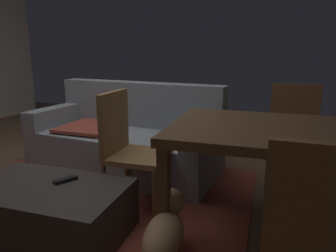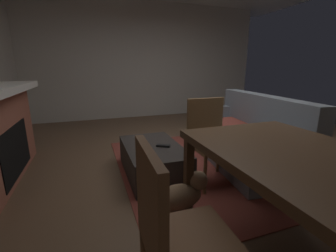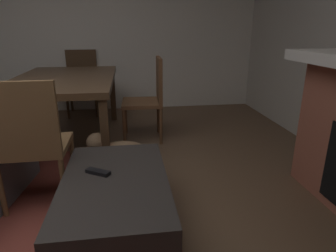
{
  "view_description": "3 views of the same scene",
  "coord_description": "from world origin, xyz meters",
  "px_view_note": "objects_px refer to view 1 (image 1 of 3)",
  "views": [
    {
      "loc": [
        1.54,
        -2.35,
        1.24
      ],
      "look_at": [
        0.91,
        -0.41,
        0.75
      ],
      "focal_mm": 33.85,
      "sensor_mm": 36.0,
      "label": 1
    },
    {
      "loc": [
        2.6,
        -1.42,
        1.25
      ],
      "look_at": [
        0.95,
        -0.83,
        0.8
      ],
      "focal_mm": 24.0,
      "sensor_mm": 36.0,
      "label": 2
    },
    {
      "loc": [
        -1.43,
        -0.85,
        1.23
      ],
      "look_at": [
        0.57,
        -1.14,
        0.55
      ],
      "focal_mm": 31.0,
      "sensor_mm": 36.0,
      "label": 3
    }
  ],
  "objects_px": {
    "dining_chair_north": "(294,129)",
    "small_dog": "(165,230)",
    "dining_table": "(304,140)",
    "dining_chair_west": "(127,144)",
    "dining_chair_south": "(320,234)",
    "ottoman_coffee_table": "(48,211)",
    "couch": "(127,140)",
    "tv_remote": "(65,180)"
  },
  "relations": [
    {
      "from": "dining_table",
      "to": "dining_chair_south",
      "type": "relative_size",
      "value": 1.88
    },
    {
      "from": "dining_chair_north",
      "to": "dining_chair_south",
      "type": "height_order",
      "value": "same"
    },
    {
      "from": "dining_table",
      "to": "dining_chair_north",
      "type": "xyz_separation_m",
      "value": [
        0.0,
        0.91,
        -0.15
      ]
    },
    {
      "from": "dining_table",
      "to": "ottoman_coffee_table",
      "type": "bearing_deg",
      "value": -160.72
    },
    {
      "from": "tv_remote",
      "to": "ottoman_coffee_table",
      "type": "bearing_deg",
      "value": -95.28
    },
    {
      "from": "tv_remote",
      "to": "dining_chair_north",
      "type": "height_order",
      "value": "dining_chair_north"
    },
    {
      "from": "couch",
      "to": "dining_chair_north",
      "type": "xyz_separation_m",
      "value": [
        1.63,
        0.15,
        0.2
      ]
    },
    {
      "from": "dining_chair_north",
      "to": "small_dog",
      "type": "height_order",
      "value": "dining_chair_north"
    },
    {
      "from": "small_dog",
      "to": "dining_chair_west",
      "type": "bearing_deg",
      "value": 132.08
    },
    {
      "from": "couch",
      "to": "dining_table",
      "type": "height_order",
      "value": "couch"
    },
    {
      "from": "dining_chair_south",
      "to": "dining_table",
      "type": "bearing_deg",
      "value": 89.79
    },
    {
      "from": "ottoman_coffee_table",
      "to": "dining_table",
      "type": "distance_m",
      "value": 1.77
    },
    {
      "from": "ottoman_coffee_table",
      "to": "dining_table",
      "type": "height_order",
      "value": "dining_table"
    },
    {
      "from": "ottoman_coffee_table",
      "to": "dining_chair_west",
      "type": "height_order",
      "value": "dining_chair_west"
    },
    {
      "from": "dining_chair_south",
      "to": "dining_chair_west",
      "type": "xyz_separation_m",
      "value": [
        -1.26,
        0.91,
        0.0
      ]
    },
    {
      "from": "couch",
      "to": "dining_chair_north",
      "type": "relative_size",
      "value": 2.15
    },
    {
      "from": "dining_table",
      "to": "dining_chair_west",
      "type": "distance_m",
      "value": 1.28
    },
    {
      "from": "couch",
      "to": "small_dog",
      "type": "distance_m",
      "value": 1.55
    },
    {
      "from": "dining_table",
      "to": "small_dog",
      "type": "height_order",
      "value": "dining_table"
    },
    {
      "from": "dining_table",
      "to": "dining_chair_south",
      "type": "bearing_deg",
      "value": -90.21
    },
    {
      "from": "tv_remote",
      "to": "dining_table",
      "type": "distance_m",
      "value": 1.62
    },
    {
      "from": "small_dog",
      "to": "couch",
      "type": "bearing_deg",
      "value": 123.17
    },
    {
      "from": "dining_table",
      "to": "dining_chair_west",
      "type": "xyz_separation_m",
      "value": [
        -1.27,
        -0.0,
        -0.15
      ]
    },
    {
      "from": "tv_remote",
      "to": "dining_chair_west",
      "type": "relative_size",
      "value": 0.17
    },
    {
      "from": "couch",
      "to": "ottoman_coffee_table",
      "type": "relative_size",
      "value": 1.9
    },
    {
      "from": "small_dog",
      "to": "dining_chair_north",
      "type": "bearing_deg",
      "value": 61.74
    },
    {
      "from": "couch",
      "to": "dining_chair_south",
      "type": "xyz_separation_m",
      "value": [
        1.62,
        -1.66,
        0.2
      ]
    },
    {
      "from": "dining_table",
      "to": "small_dog",
      "type": "xyz_separation_m",
      "value": [
        -0.78,
        -0.54,
        -0.49
      ]
    },
    {
      "from": "ottoman_coffee_table",
      "to": "small_dog",
      "type": "distance_m",
      "value": 0.83
    },
    {
      "from": "dining_chair_west",
      "to": "dining_chair_south",
      "type": "bearing_deg",
      "value": -35.63
    },
    {
      "from": "ottoman_coffee_table",
      "to": "dining_chair_west",
      "type": "bearing_deg",
      "value": 59.06
    },
    {
      "from": "tv_remote",
      "to": "dining_chair_west",
      "type": "height_order",
      "value": "dining_chair_west"
    },
    {
      "from": "tv_remote",
      "to": "small_dog",
      "type": "xyz_separation_m",
      "value": [
        0.75,
        -0.09,
        -0.19
      ]
    },
    {
      "from": "ottoman_coffee_table",
      "to": "dining_chair_north",
      "type": "relative_size",
      "value": 1.13
    },
    {
      "from": "dining_chair_north",
      "to": "dining_chair_west",
      "type": "relative_size",
      "value": 1.0
    },
    {
      "from": "ottoman_coffee_table",
      "to": "small_dog",
      "type": "relative_size",
      "value": 1.99
    },
    {
      "from": "couch",
      "to": "dining_chair_west",
      "type": "relative_size",
      "value": 2.15
    },
    {
      "from": "dining_chair_west",
      "to": "small_dog",
      "type": "xyz_separation_m",
      "value": [
        0.49,
        -0.54,
        -0.34
      ]
    },
    {
      "from": "dining_chair_west",
      "to": "small_dog",
      "type": "height_order",
      "value": "dining_chair_west"
    },
    {
      "from": "dining_chair_south",
      "to": "dining_chair_west",
      "type": "bearing_deg",
      "value": 144.37
    },
    {
      "from": "dining_table",
      "to": "dining_chair_south",
      "type": "xyz_separation_m",
      "value": [
        -0.0,
        -0.91,
        -0.15
      ]
    },
    {
      "from": "ottoman_coffee_table",
      "to": "dining_chair_south",
      "type": "xyz_separation_m",
      "value": [
        1.6,
        -0.35,
        0.34
      ]
    }
  ]
}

